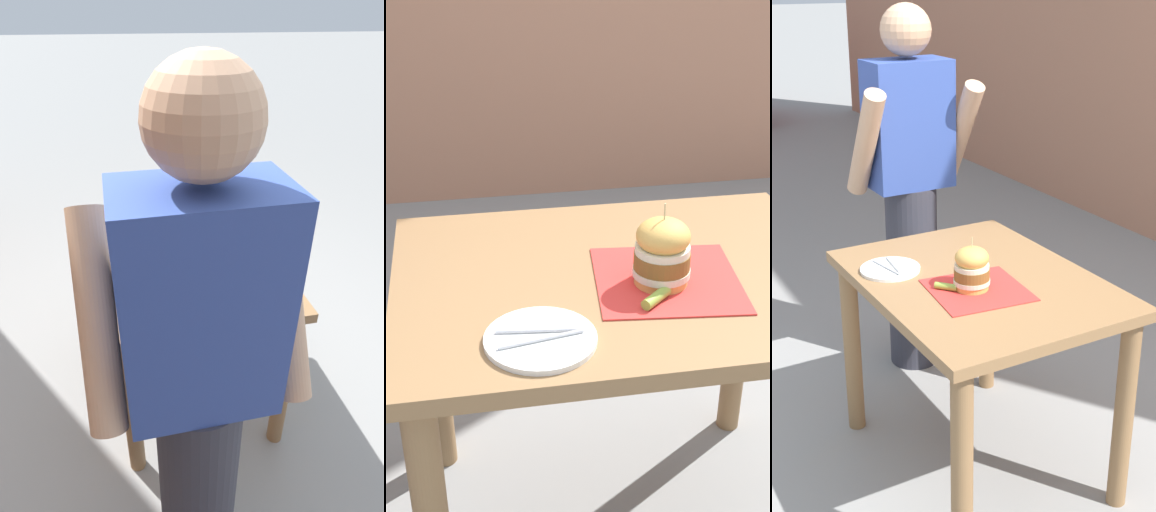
% 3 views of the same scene
% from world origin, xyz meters
% --- Properties ---
extents(patio_table, '(0.77, 1.03, 0.79)m').
position_xyz_m(patio_table, '(0.00, 0.00, 0.65)').
color(patio_table, olive).
rests_on(patio_table, ground).
extents(serving_paper, '(0.35, 0.35, 0.00)m').
position_xyz_m(serving_paper, '(-0.05, -0.09, 0.79)').
color(serving_paper, red).
rests_on(serving_paper, patio_table).
extents(sandwich, '(0.13, 0.13, 0.19)m').
position_xyz_m(sandwich, '(-0.07, -0.07, 0.87)').
color(sandwich, gold).
rests_on(sandwich, serving_paper).
extents(pickle_spear, '(0.07, 0.08, 0.02)m').
position_xyz_m(pickle_spear, '(-0.15, -0.04, 0.81)').
color(pickle_spear, '#8EA83D').
rests_on(pickle_spear, serving_paper).
extents(side_plate_with_forks, '(0.22, 0.22, 0.02)m').
position_xyz_m(side_plate_with_forks, '(-0.24, 0.22, 0.80)').
color(side_plate_with_forks, white).
rests_on(side_plate_with_forks, patio_table).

